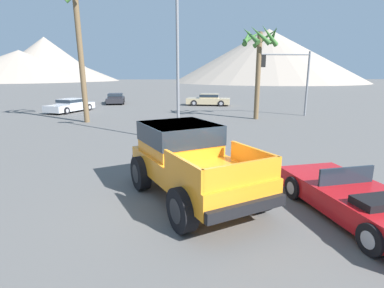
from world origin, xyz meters
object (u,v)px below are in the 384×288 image
object	(u,v)px
red_convertible_car	(359,201)
traffic_light_main	(287,71)
street_lamp_post	(177,36)
parked_car_silver	(70,105)
palm_tree_short	(78,16)
orange_pickup_truck	(188,156)
parked_car_dark	(116,98)
parked_car_tan	(209,100)
palm_tree_tall	(259,49)

from	to	relation	value
red_convertible_car	traffic_light_main	size ratio (longest dim) A/B	0.91
street_lamp_post	red_convertible_car	bearing A→B (deg)	-63.58
red_convertible_car	street_lamp_post	world-z (taller)	street_lamp_post
parked_car_silver	traffic_light_main	distance (m)	18.61
parked_car_silver	traffic_light_main	bearing A→B (deg)	-167.84
palm_tree_short	orange_pickup_truck	bearing A→B (deg)	-63.64
parked_car_dark	parked_car_tan	distance (m)	10.69
red_convertible_car	orange_pickup_truck	bearing A→B (deg)	147.74
palm_tree_tall	red_convertible_car	bearing A→B (deg)	-96.46
orange_pickup_truck	palm_tree_short	xyz separation A→B (m)	(-6.53, 13.17, 5.82)
palm_tree_tall	orange_pickup_truck	bearing A→B (deg)	-112.20
parked_car_dark	traffic_light_main	distance (m)	19.29
parked_car_silver	traffic_light_main	xyz separation A→B (m)	(18.03, -3.56, 2.96)
traffic_light_main	street_lamp_post	size ratio (longest dim) A/B	0.59
parked_car_dark	palm_tree_tall	world-z (taller)	palm_tree_tall
parked_car_tan	parked_car_dark	bearing A→B (deg)	86.31
parked_car_tan	palm_tree_tall	xyz separation A→B (m)	(2.49, -9.83, 4.38)
orange_pickup_truck	parked_car_silver	bearing A→B (deg)	91.80
palm_tree_short	traffic_light_main	bearing A→B (deg)	9.37
orange_pickup_truck	palm_tree_short	size ratio (longest dim) A/B	0.55
red_convertible_car	parked_car_tan	xyz separation A→B (m)	(-0.72, 25.51, 0.20)
parked_car_tan	street_lamp_post	world-z (taller)	street_lamp_post
orange_pickup_truck	parked_car_dark	bearing A→B (deg)	80.07
parked_car_tan	parked_car_silver	bearing A→B (deg)	121.87
red_convertible_car	traffic_light_main	bearing A→B (deg)	65.59
parked_car_dark	palm_tree_tall	bearing A→B (deg)	127.47
parked_car_silver	orange_pickup_truck	bearing A→B (deg)	139.86
parked_car_dark	palm_tree_short	bearing A→B (deg)	84.49
orange_pickup_truck	traffic_light_main	world-z (taller)	traffic_light_main
orange_pickup_truck	red_convertible_car	distance (m)	4.34
traffic_light_main	palm_tree_tall	bearing A→B (deg)	30.43
parked_car_silver	palm_tree_tall	bearing A→B (deg)	-175.26
parked_car_silver	street_lamp_post	bearing A→B (deg)	150.29
traffic_light_main	parked_car_tan	bearing A→B (deg)	-57.72
orange_pickup_truck	palm_tree_tall	bearing A→B (deg)	43.08
orange_pickup_truck	parked_car_tan	distance (m)	24.10
street_lamp_post	traffic_light_main	bearing A→B (deg)	45.97
traffic_light_main	street_lamp_post	distance (m)	12.51
palm_tree_tall	parked_car_dark	bearing A→B (deg)	135.23
orange_pickup_truck	parked_car_tan	xyz separation A→B (m)	(3.24, 23.88, -0.49)
orange_pickup_truck	traffic_light_main	distance (m)	17.94
parked_car_tan	palm_tree_tall	size ratio (longest dim) A/B	0.73
parked_car_tan	orange_pickup_truck	bearing A→B (deg)	-175.91
orange_pickup_truck	street_lamp_post	xyz separation A→B (m)	(-0.19, 6.71, 3.92)
orange_pickup_truck	traffic_light_main	bearing A→B (deg)	36.92
parked_car_dark	parked_car_silver	distance (m)	7.95
orange_pickup_truck	red_convertible_car	bearing A→B (deg)	-47.13
parked_car_tan	street_lamp_post	distance (m)	18.06
orange_pickup_truck	traffic_light_main	xyz separation A→B (m)	(8.44, 15.64, 2.43)
orange_pickup_truck	street_lamp_post	size ratio (longest dim) A/B	0.60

